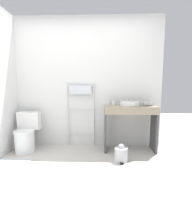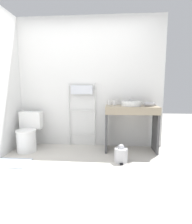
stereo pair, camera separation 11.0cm
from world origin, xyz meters
The scene contains 12 objects.
ground_plane centered at (0.00, 0.00, 0.00)m, with size 12.00×12.00×0.00m, color beige.
wall_back centered at (0.00, 1.52, 1.27)m, with size 2.99×0.12×2.53m, color white.
toilet centered at (-1.09, 1.10, 0.32)m, with size 0.41×0.51×0.73m.
towel_radiator centered at (-0.10, 1.42, 0.93)m, with size 0.55×0.06×1.26m.
vanity_counter centered at (0.85, 1.19, 0.58)m, with size 0.95×0.46×0.85m.
sink_basin centered at (0.84, 1.21, 0.89)m, with size 0.36×0.36×0.08m.
faucet centered at (0.84, 1.38, 0.93)m, with size 0.02×0.10×0.11m.
cup_near_wall centered at (0.45, 1.35, 0.90)m, with size 0.06×0.06×0.10m.
cup_near_edge centered at (0.55, 1.31, 0.90)m, with size 0.07×0.07×0.10m.
hair_dryer centered at (1.16, 1.18, 0.89)m, with size 0.20×0.18×0.08m.
trash_bin centered at (0.64, 0.69, 0.12)m, with size 0.21×0.25×0.29m.
bath_mat centered at (-1.09, 0.49, 0.01)m, with size 0.56×0.36×0.01m, color #B2BCCC.
Camera 1 is at (0.34, -2.01, 1.19)m, focal length 28.00 mm.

